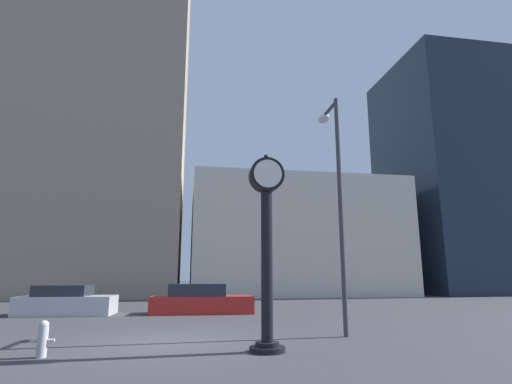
{
  "coord_description": "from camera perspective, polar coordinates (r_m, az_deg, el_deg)",
  "views": [
    {
      "loc": [
        0.54,
        -11.37,
        1.75
      ],
      "look_at": [
        4.32,
        10.8,
        6.4
      ],
      "focal_mm": 28.0,
      "sensor_mm": 36.0,
      "label": 1
    }
  ],
  "objects": [
    {
      "name": "street_clock",
      "position": [
        9.77,
        1.53,
        -6.44
      ],
      "size": [
        0.86,
        0.83,
        4.74
      ],
      "color": "black",
      "rests_on": "ground_plane"
    },
    {
      "name": "building_storefront_row",
      "position": [
        36.7,
        5.1,
        -6.75
      ],
      "size": [
        17.99,
        12.0,
        9.75
      ],
      "color": "beige",
      "rests_on": "ground_plane"
    },
    {
      "name": "car_silver",
      "position": [
        20.09,
        -25.45,
        -14.02
      ],
      "size": [
        4.06,
        2.07,
        1.29
      ],
      "rotation": [
        0.0,
        0.0,
        -0.05
      ],
      "color": "#BCBCC1",
      "rests_on": "ground_plane"
    },
    {
      "name": "building_tall_tower",
      "position": [
        39.64,
        -21.8,
        12.58
      ],
      "size": [
        15.8,
        12.0,
        34.96
      ],
      "color": "gray",
      "rests_on": "ground_plane"
    },
    {
      "name": "car_red",
      "position": [
        19.17,
        -7.88,
        -15.14
      ],
      "size": [
        4.7,
        1.91,
        1.33
      ],
      "rotation": [
        0.0,
        0.0,
        -0.04
      ],
      "color": "red",
      "rests_on": "ground_plane"
    },
    {
      "name": "ground_plane",
      "position": [
        11.51,
        -13.05,
        -20.15
      ],
      "size": [
        200.0,
        200.0,
        0.0
      ],
      "primitive_type": "plane",
      "color": "#38383D"
    },
    {
      "name": "building_glass_modern",
      "position": [
        45.36,
        26.68,
        2.01
      ],
      "size": [
        12.44,
        12.0,
        23.02
      ],
      "color": "#1E2838",
      "rests_on": "ground_plane"
    },
    {
      "name": "street_lamp_right",
      "position": [
        12.93,
        11.26,
        1.98
      ],
      "size": [
        0.36,
        1.57,
        7.3
      ],
      "color": "#38383D",
      "rests_on": "ground_plane"
    },
    {
      "name": "fire_hydrant_near",
      "position": [
        10.28,
        -28.18,
        -17.96
      ],
      "size": [
        0.49,
        0.21,
        0.77
      ],
      "color": "#B7B7BC",
      "rests_on": "ground_plane"
    }
  ]
}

